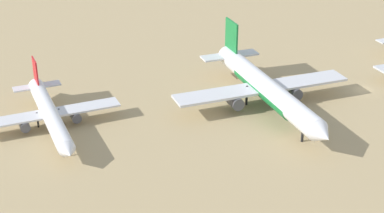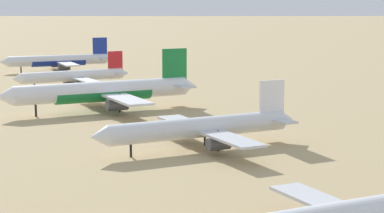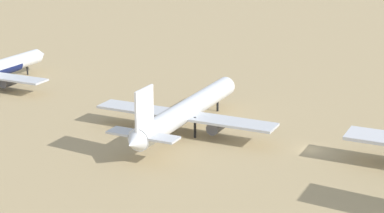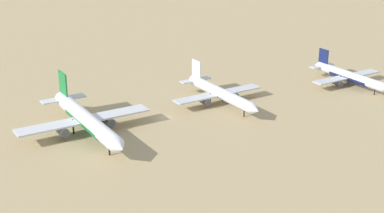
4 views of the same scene
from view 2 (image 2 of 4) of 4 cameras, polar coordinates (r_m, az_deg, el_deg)
The scene contains 5 objects.
ground_plane at distance 146.58m, azimuth -3.55°, elevation -1.86°, with size 1800.00×1800.00×0.00m, color tan.
parked_jet_0 at distance 263.88m, azimuth -10.67°, elevation 3.67°, with size 41.96×34.27×12.12m.
parked_jet_1 at distance 215.49m, azimuth -9.49°, elevation 2.44°, with size 36.71×29.80×10.59m.
parked_jet_2 at distance 169.98m, azimuth -7.07°, elevation 1.22°, with size 50.26×40.90×14.49m.
parked_jet_3 at distance 126.66m, azimuth 0.79°, elevation -1.73°, with size 40.88×33.25×11.79m.
Camera 2 is at (66.68, 127.66, 27.26)m, focal length 66.03 mm.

